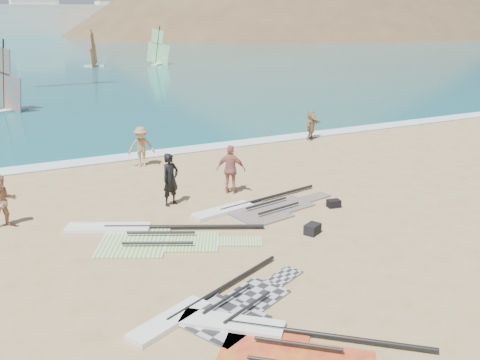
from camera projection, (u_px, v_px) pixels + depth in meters
name	position (u px, v px, depth m)	size (l,w,h in m)	color
ground	(327.00, 245.00, 15.73)	(300.00, 300.00, 0.00)	tan
sea	(3.00, 39.00, 128.01)	(300.00, 240.00, 0.06)	navy
surf_line	(180.00, 151.00, 26.20)	(300.00, 1.20, 0.04)	white
headland_main	(305.00, 33.00, 162.78)	(143.00, 143.00, 45.00)	brown
headland_minor	(374.00, 30.00, 186.30)	(70.00, 70.00, 28.00)	brown
rig_grey	(213.00, 309.00, 12.28)	(5.02, 3.20, 0.20)	#29292B
rig_green	(145.00, 235.00, 16.33)	(5.77, 4.17, 0.20)	#76C628
rig_orange	(255.00, 208.00, 18.53)	(5.45, 2.60, 0.20)	#DD5B21
rig_red	(277.00, 343.00, 11.01)	(4.48, 4.56, 0.20)	red
gear_bag_near	(312.00, 229.00, 16.48)	(0.50, 0.37, 0.32)	black
gear_bag_far	(334.00, 204.00, 18.73)	(0.44, 0.31, 0.27)	black
person_wetsuit	(170.00, 179.00, 18.72)	(0.68, 0.45, 1.88)	black
beachgoer_left	(3.00, 201.00, 16.78)	(0.84, 0.66, 1.73)	tan
beachgoer_mid	(141.00, 147.00, 23.39)	(1.16, 0.66, 1.79)	#9E7B54
beachgoer_back	(231.00, 170.00, 19.93)	(1.09, 0.45, 1.85)	#B36C61
beachgoer_right	(311.00, 125.00, 28.35)	(1.46, 0.46, 1.57)	tan
windsurfer_left	(6.00, 91.00, 35.91)	(2.65, 2.75, 4.87)	white
windsurfer_centre	(94.00, 56.00, 64.78)	(2.52, 2.73, 4.47)	white
windsurfer_right	(158.00, 54.00, 66.82)	(2.41, 2.46, 4.84)	white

